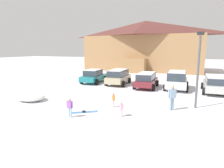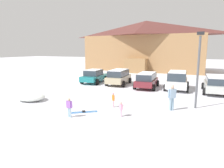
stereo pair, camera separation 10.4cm
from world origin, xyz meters
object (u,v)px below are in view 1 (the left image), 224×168
object	(u,v)px
lamp_post	(198,66)
plowed_snow_pile	(31,97)
skier_child_in_purple_jacket	(70,106)
skier_child_in_orange_jacket	(113,99)
pair_of_skis	(85,112)
skier_adult_in_blue_parka	(172,96)
parked_teal_hatchback	(94,76)
parked_white_suv	(177,80)
parked_silver_wagon	(215,83)
parked_maroon_van	(146,80)
skier_child_in_pink_snowsuit	(121,108)
parked_beige_suv	(118,76)
ski_lodge	(145,45)

from	to	relation	value
lamp_post	plowed_snow_pile	bearing A→B (deg)	-165.24
skier_child_in_purple_jacket	skier_child_in_orange_jacket	xyz separation A→B (m)	(1.48, 2.92, -0.10)
pair_of_skis	skier_child_in_orange_jacket	bearing A→B (deg)	55.50
skier_adult_in_blue_parka	parked_teal_hatchback	bearing A→B (deg)	143.08
parked_white_suv	parked_silver_wagon	distance (m)	3.37
parked_maroon_van	skier_child_in_pink_snowsuit	world-z (taller)	parked_maroon_van
skier_child_in_orange_jacket	lamp_post	world-z (taller)	lamp_post
skier_adult_in_blue_parka	plowed_snow_pile	bearing A→B (deg)	-169.61
parked_silver_wagon	skier_child_in_orange_jacket	size ratio (longest dim) A/B	4.78
parked_maroon_van	skier_adult_in_blue_parka	size ratio (longest dim) A/B	2.49
lamp_post	skier_adult_in_blue_parka	bearing A→B (deg)	-139.72
parked_white_suv	plowed_snow_pile	xyz separation A→B (m)	(-9.74, -9.17, -0.66)
skier_adult_in_blue_parka	parked_silver_wagon	bearing A→B (deg)	68.21
parked_beige_suv	skier_child_in_purple_jacket	size ratio (longest dim) A/B	3.64
parked_beige_suv	parked_white_suv	distance (m)	6.28
parked_beige_suv	skier_adult_in_blue_parka	bearing A→B (deg)	-47.82
skier_child_in_orange_jacket	plowed_snow_pile	bearing A→B (deg)	-171.53
ski_lodge	plowed_snow_pile	bearing A→B (deg)	-94.06
parked_beige_suv	lamp_post	bearing A→B (deg)	-37.57
skier_child_in_purple_jacket	plowed_snow_pile	bearing A→B (deg)	158.95
skier_child_in_purple_jacket	parked_white_suv	bearing A→B (deg)	67.13
parked_teal_hatchback	parked_beige_suv	bearing A→B (deg)	0.79
parked_beige_suv	parked_white_suv	size ratio (longest dim) A/B	1.01
parked_teal_hatchback	skier_child_in_purple_jacket	bearing A→B (deg)	-67.32
parked_teal_hatchback	parked_white_suv	size ratio (longest dim) A/B	1.03
skier_adult_in_blue_parka	pair_of_skis	distance (m)	5.68
parked_white_suv	ski_lodge	bearing A→B (deg)	114.44
skier_child_in_orange_jacket	plowed_snow_pile	xyz separation A→B (m)	(-6.53, -0.97, -0.27)
skier_child_in_orange_jacket	plowed_snow_pile	world-z (taller)	skier_child_in_orange_jacket
parked_beige_suv	pair_of_skis	bearing A→B (deg)	-79.65
parked_maroon_van	parked_beige_suv	bearing A→B (deg)	169.18
skier_adult_in_blue_parka	plowed_snow_pile	xyz separation A→B (m)	(-10.25, -1.88, -0.65)
parked_maroon_van	parked_silver_wagon	xyz separation A→B (m)	(6.27, 0.31, -0.00)
parked_white_suv	skier_child_in_purple_jacket	xyz separation A→B (m)	(-4.69, -11.11, -0.29)
parked_silver_wagon	plowed_snow_pile	bearing A→B (deg)	-145.44
parked_teal_hatchback	skier_child_in_orange_jacket	distance (m)	10.39
parked_teal_hatchback	skier_child_in_pink_snowsuit	xyz separation A→B (m)	(7.37, -9.91, -0.29)
lamp_post	ski_lodge	bearing A→B (deg)	112.67
skier_child_in_pink_snowsuit	skier_adult_in_blue_parka	xyz separation A→B (m)	(2.53, 2.47, 0.44)
skier_adult_in_blue_parka	skier_child_in_pink_snowsuit	bearing A→B (deg)	-135.73
ski_lodge	parked_maroon_van	distance (m)	18.80
ski_lodge	parked_silver_wagon	size ratio (longest dim) A/B	4.63
parked_white_suv	skier_child_in_pink_snowsuit	size ratio (longest dim) A/B	4.68
parked_maroon_van	skier_child_in_purple_jacket	world-z (taller)	parked_maroon_van
parked_beige_suv	pair_of_skis	xyz separation A→B (m)	(1.85, -10.15, -0.88)
ski_lodge	skier_child_in_pink_snowsuit	distance (m)	27.98
parked_white_suv	lamp_post	size ratio (longest dim) A/B	0.84
parked_teal_hatchback	lamp_post	bearing A→B (deg)	-28.94
parked_teal_hatchback	parked_beige_suv	world-z (taller)	parked_beige_suv
parked_beige_suv	skier_child_in_orange_jacket	bearing A→B (deg)	-69.93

